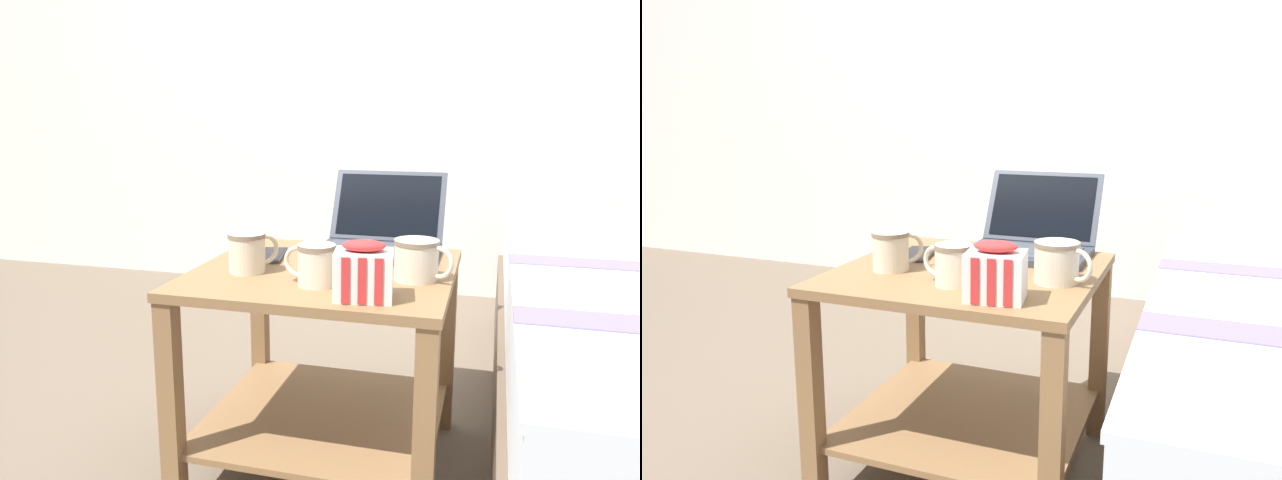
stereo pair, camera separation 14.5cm
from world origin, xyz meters
TOP-DOWN VIEW (x-y plane):
  - ground_plane at (0.00, 0.00)m, footprint 8.00×8.00m
  - back_wall at (0.00, 1.62)m, footprint 8.00×0.05m
  - bedside_table at (0.00, 0.00)m, footprint 0.61×0.60m
  - laptop at (0.10, 0.22)m, footprint 0.32×0.32m
  - mug_front_left at (-0.17, -0.08)m, footprint 0.10×0.11m
  - mug_front_right at (0.02, -0.14)m, footprint 0.12×0.09m
  - mug_mid_center at (0.23, -0.04)m, footprint 0.14×0.10m
  - snack_bag at (0.14, -0.21)m, footprint 0.13×0.11m
  - cell_phone at (-0.17, 0.08)m, footprint 0.10×0.17m

SIDE VIEW (x-z plane):
  - ground_plane at x=0.00m, z-range 0.00..0.00m
  - bedside_table at x=0.00m, z-range 0.08..0.59m
  - cell_phone at x=-0.17m, z-range 0.52..0.53m
  - laptop at x=0.10m, z-range 0.46..0.66m
  - mug_front_right at x=0.02m, z-range 0.52..0.61m
  - mug_mid_center at x=0.23m, z-range 0.52..0.61m
  - mug_front_left at x=-0.17m, z-range 0.52..0.62m
  - snack_bag at x=0.14m, z-range 0.51..0.63m
  - back_wall at x=0.00m, z-range 0.00..2.50m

